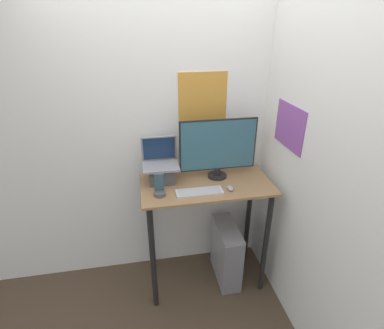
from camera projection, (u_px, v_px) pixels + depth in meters
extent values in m
plane|color=#473828|center=(211.00, 300.00, 2.57)|extent=(12.00, 12.00, 0.00)
cube|color=white|center=(198.00, 134.00, 2.54)|extent=(6.00, 0.05, 2.60)
cube|color=gold|center=(203.00, 97.00, 2.38)|extent=(0.39, 0.01, 0.40)
cube|color=white|center=(299.00, 157.00, 2.11)|extent=(0.05, 6.00, 2.60)
cube|color=purple|center=(289.00, 127.00, 2.15)|extent=(0.01, 0.40, 0.31)
cube|color=#936D47|center=(207.00, 185.00, 2.37)|extent=(1.04, 0.52, 0.02)
cylinder|color=black|center=(153.00, 259.00, 2.33)|extent=(0.05, 0.05, 0.99)
cylinder|color=black|center=(266.00, 245.00, 2.48)|extent=(0.05, 0.05, 0.99)
cylinder|color=black|center=(150.00, 227.00, 2.69)|extent=(0.05, 0.05, 0.99)
cylinder|color=black|center=(248.00, 216.00, 2.85)|extent=(0.05, 0.05, 0.99)
cube|color=#4C4C51|center=(161.00, 175.00, 2.36)|extent=(0.20, 0.14, 0.13)
cube|color=gray|center=(161.00, 167.00, 2.33)|extent=(0.28, 0.20, 0.02)
cube|color=gray|center=(159.00, 148.00, 2.38)|extent=(0.28, 0.03, 0.20)
cube|color=navy|center=(159.00, 149.00, 2.37)|extent=(0.25, 0.02, 0.18)
cylinder|color=black|center=(217.00, 176.00, 2.47)|extent=(0.16, 0.16, 0.02)
cylinder|color=black|center=(217.00, 171.00, 2.45)|extent=(0.05, 0.05, 0.06)
cube|color=black|center=(218.00, 145.00, 2.36)|extent=(0.62, 0.01, 0.42)
cube|color=#336072|center=(218.00, 145.00, 2.35)|extent=(0.60, 0.01, 0.40)
cube|color=silver|center=(199.00, 192.00, 2.24)|extent=(0.35, 0.11, 0.01)
cube|color=#A8A8AD|center=(199.00, 191.00, 2.24)|extent=(0.32, 0.09, 0.00)
ellipsoid|color=#99999E|center=(230.00, 188.00, 2.27)|extent=(0.04, 0.07, 0.03)
cylinder|color=#4C4C51|center=(160.00, 194.00, 2.20)|extent=(0.09, 0.09, 0.03)
cube|color=#4C515B|center=(159.00, 182.00, 2.18)|extent=(0.07, 0.04, 0.15)
cube|color=#336072|center=(159.00, 182.00, 2.17)|extent=(0.06, 0.03, 0.14)
cube|color=gray|center=(226.00, 252.00, 2.71)|extent=(0.17, 0.44, 0.55)
cube|color=slate|center=(234.00, 271.00, 2.51)|extent=(0.16, 0.01, 0.53)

